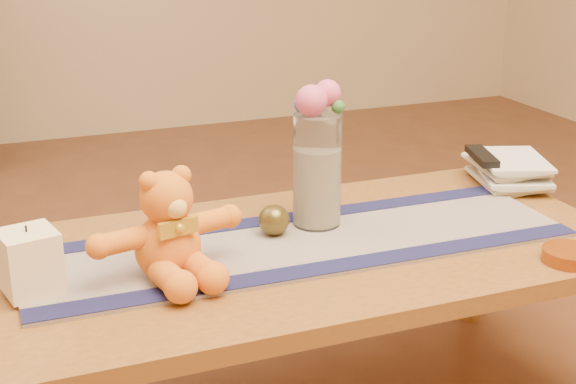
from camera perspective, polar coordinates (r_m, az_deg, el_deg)
name	(u,v)px	position (r m, az deg, el deg)	size (l,w,h in m)	color
coffee_table_top	(309,253)	(1.81, 1.48, -4.29)	(1.40, 0.70, 0.04)	brown
table_leg_bl	(8,336)	(2.05, -18.94, -9.46)	(0.07, 0.07, 0.41)	brown
table_leg_br	(473,254)	(2.42, 12.79, -4.25)	(0.07, 0.07, 0.41)	brown
persian_runner	(301,243)	(1.80, 0.94, -3.60)	(1.20, 0.35, 0.01)	#201C4F
runner_border_near	(328,267)	(1.67, 2.79, -5.25)	(1.20, 0.06, 0.00)	#151540
runner_border_far	(279,219)	(1.92, -0.66, -1.88)	(1.20, 0.06, 0.00)	#151540
teddy_bear	(167,225)	(1.63, -8.44, -2.28)	(0.31, 0.25, 0.21)	orange
pillar_candle	(30,262)	(1.63, -17.55, -4.64)	(0.10, 0.10, 0.12)	#FFE3BB
candle_wick	(26,229)	(1.60, -17.79, -2.45)	(0.00, 0.00, 0.01)	black
glass_vase	(317,170)	(1.85, 2.04, 1.53)	(0.11, 0.11, 0.26)	silver
potpourri_fill	(317,186)	(1.87, 2.03, 0.39)	(0.09, 0.09, 0.18)	beige
rose_left	(311,101)	(1.79, 1.64, 6.39)	(0.07, 0.07, 0.07)	#DE4E80
rose_right	(328,93)	(1.82, 2.77, 6.91)	(0.06, 0.06, 0.06)	#DE4E80
blue_flower_back	(316,98)	(1.85, 1.95, 6.55)	(0.04, 0.04, 0.04)	#4A5CA1
blue_flower_side	(302,105)	(1.82, 0.97, 6.10)	(0.04, 0.04, 0.04)	#4A5CA1
leaf_sprig	(338,107)	(1.81, 3.52, 5.95)	(0.03, 0.03, 0.03)	#33662D
bronze_ball	(274,220)	(1.82, -0.99, -1.96)	(0.07, 0.07, 0.07)	#4D3F19
book_bottom	(479,182)	(2.23, 13.13, 0.70)	(0.17, 0.22, 0.02)	beige
book_lower	(481,175)	(2.22, 13.32, 1.13)	(0.16, 0.22, 0.02)	beige
book_upper	(477,168)	(2.22, 13.04, 1.65)	(0.17, 0.22, 0.02)	beige
book_top	(482,161)	(2.21, 13.36, 2.08)	(0.16, 0.22, 0.02)	beige
tv_remote	(482,156)	(2.20, 13.36, 2.46)	(0.04, 0.16, 0.02)	black
amber_dish	(570,255)	(1.81, 19.04, -4.20)	(0.12, 0.12, 0.03)	#BF5914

